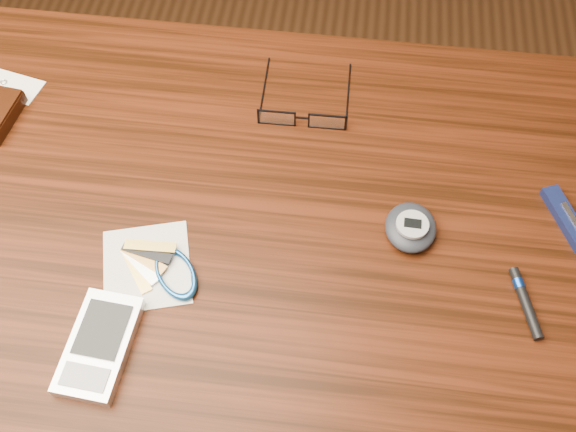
% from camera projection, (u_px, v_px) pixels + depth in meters
% --- Properties ---
extents(ground, '(3.80, 3.80, 0.00)m').
position_uv_depth(ground, '(262.00, 412.00, 1.38)').
color(ground, '#472814').
rests_on(ground, ground).
extents(desk, '(1.00, 0.70, 0.75)m').
position_uv_depth(desk, '(245.00, 276.00, 0.83)').
color(desk, '#371508').
rests_on(desk, ground).
extents(eyeglasses, '(0.12, 0.12, 0.03)m').
position_uv_depth(eyeglasses, '(302.00, 116.00, 0.83)').
color(eyeglasses, black).
rests_on(eyeglasses, desk).
extents(pda_phone, '(0.07, 0.12, 0.02)m').
position_uv_depth(pda_phone, '(99.00, 345.00, 0.67)').
color(pda_phone, silver).
rests_on(pda_phone, desk).
extents(pedometer, '(0.06, 0.07, 0.03)m').
position_uv_depth(pedometer, '(411.00, 227.00, 0.74)').
color(pedometer, '#21242C').
rests_on(pedometer, desk).
extents(notepad_keys, '(0.14, 0.13, 0.01)m').
position_uv_depth(notepad_keys, '(161.00, 269.00, 0.72)').
color(notepad_keys, silver).
rests_on(notepad_keys, desk).
extents(pocket_knife, '(0.06, 0.10, 0.01)m').
position_uv_depth(pocket_knife, '(568.00, 221.00, 0.75)').
color(pocket_knife, '#0C0E39').
rests_on(pocket_knife, desk).
extents(black_blue_pen, '(0.03, 0.08, 0.01)m').
position_uv_depth(black_blue_pen, '(525.00, 300.00, 0.70)').
color(black_blue_pen, black).
rests_on(black_blue_pen, desk).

